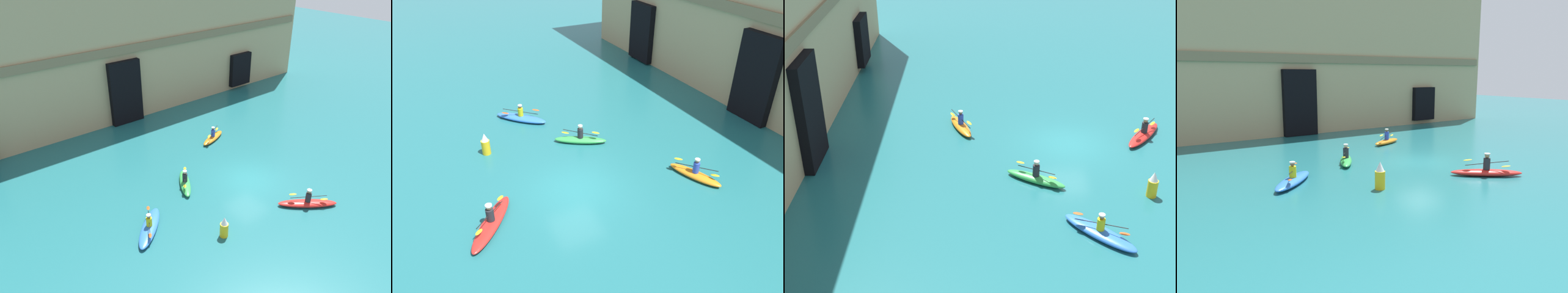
{
  "view_description": "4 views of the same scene",
  "coord_description": "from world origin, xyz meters",
  "views": [
    {
      "loc": [
        -16.26,
        -14.43,
        14.44
      ],
      "look_at": [
        -2.12,
        3.11,
        1.92
      ],
      "focal_mm": 35.0,
      "sensor_mm": 36.0,
      "label": 1
    },
    {
      "loc": [
        13.29,
        -5.98,
        11.55
      ],
      "look_at": [
        -1.19,
        1.29,
        1.42
      ],
      "focal_mm": 35.0,
      "sensor_mm": 36.0,
      "label": 2
    },
    {
      "loc": [
        -25.77,
        4.95,
        13.85
      ],
      "look_at": [
        -3.3,
        4.75,
        1.65
      ],
      "focal_mm": 50.0,
      "sensor_mm": 36.0,
      "label": 3
    },
    {
      "loc": [
        -14.68,
        -16.43,
        5.11
      ],
      "look_at": [
        -2.79,
        0.9,
        1.08
      ],
      "focal_mm": 35.0,
      "sensor_mm": 36.0,
      "label": 4
    }
  ],
  "objects": [
    {
      "name": "marker_buoy",
      "position": [
        -5.08,
        -3.04,
        0.59
      ],
      "size": [
        0.47,
        0.47,
        1.27
      ],
      "color": "yellow",
      "rests_on": "ground"
    },
    {
      "name": "kayak_blue",
      "position": [
        -8.0,
        -0.09,
        0.21
      ],
      "size": [
        3.08,
        3.01,
        1.09
      ],
      "rotation": [
        0.0,
        0.0,
        0.77
      ],
      "color": "blue",
      "rests_on": "ground"
    },
    {
      "name": "kayak_green",
      "position": [
        -3.81,
        2.12,
        0.23
      ],
      "size": [
        2.08,
        2.92,
        1.14
      ],
      "rotation": [
        0.0,
        0.0,
        4.18
      ],
      "color": "green",
      "rests_on": "ground"
    },
    {
      "name": "kayak_orange",
      "position": [
        1.85,
        5.8,
        0.23
      ],
      "size": [
        2.89,
        1.63,
        1.13
      ],
      "rotation": [
        0.0,
        0.0,
        3.51
      ],
      "color": "orange",
      "rests_on": "ground"
    },
    {
      "name": "ground_plane",
      "position": [
        0.0,
        0.0,
        0.0
      ],
      "size": [
        120.0,
        120.0,
        0.0
      ],
      "primitive_type": "plane",
      "color": "#1E6066"
    },
    {
      "name": "kayak_red",
      "position": [
        0.68,
        -4.26,
        0.22
      ],
      "size": [
        3.3,
        2.78,
        1.17
      ],
      "rotation": [
        0.0,
        0.0,
        5.63
      ],
      "color": "red",
      "rests_on": "ground"
    }
  ]
}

